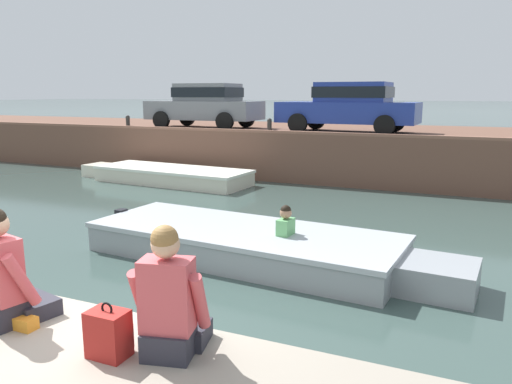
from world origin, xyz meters
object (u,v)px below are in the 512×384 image
at_px(car_left_inner_blue, 350,105).
at_px(bottle_drink, 17,299).
at_px(backpack_on_ledge, 110,334).
at_px(person_seated_right, 7,279).
at_px(car_leftmost_grey, 206,104).
at_px(motorboat_passing, 257,245).
at_px(mooring_bollard_west, 128,121).
at_px(boat_moored_west_cream, 166,175).
at_px(mooring_bollard_mid, 269,125).
at_px(person_seated_middle, 170,305).

height_order(car_left_inner_blue, bottle_drink, car_left_inner_blue).
bearing_deg(backpack_on_ledge, person_seated_right, 174.75).
bearing_deg(person_seated_right, car_left_inner_blue, 91.46).
relative_size(car_leftmost_grey, person_seated_right, 4.15).
height_order(motorboat_passing, backpack_on_ledge, backpack_on_ledge).
bearing_deg(car_leftmost_grey, person_seated_right, -67.07).
distance_m(mooring_bollard_west, backpack_on_ledge, 15.10).
xyz_separation_m(car_left_inner_blue, mooring_bollard_west, (-7.74, -1.06, -0.61)).
relative_size(boat_moored_west_cream, mooring_bollard_mid, 13.46).
xyz_separation_m(car_left_inner_blue, backpack_on_ledge, (1.43, -13.03, -1.32)).
height_order(motorboat_passing, car_leftmost_grey, car_leftmost_grey).
height_order(boat_moored_west_cream, motorboat_passing, motorboat_passing).
height_order(motorboat_passing, mooring_bollard_mid, mooring_bollard_mid).
bearing_deg(boat_moored_west_cream, mooring_bollard_mid, 30.88).
distance_m(car_leftmost_grey, bottle_drink, 13.89).
bearing_deg(bottle_drink, boat_moored_west_cream, 117.62).
relative_size(motorboat_passing, backpack_on_ledge, 15.81).
xyz_separation_m(boat_moored_west_cream, mooring_bollard_west, (-2.68, 1.66, 1.53)).
xyz_separation_m(boat_moored_west_cream, backpack_on_ledge, (6.49, -10.31, 0.82)).
bearing_deg(motorboat_passing, car_leftmost_grey, 124.07).
distance_m(motorboat_passing, bottle_drink, 4.48).
height_order(car_left_inner_blue, person_seated_middle, car_left_inner_blue).
bearing_deg(person_seated_right, mooring_bollard_mid, 102.37).
height_order(car_left_inner_blue, backpack_on_ledge, car_left_inner_blue).
height_order(car_leftmost_grey, mooring_bollard_mid, car_leftmost_grey).
bearing_deg(backpack_on_ledge, person_seated_middle, 28.26).
height_order(motorboat_passing, car_left_inner_blue, car_left_inner_blue).
bearing_deg(mooring_bollard_west, car_left_inner_blue, 7.77).
distance_m(car_leftmost_grey, car_left_inner_blue, 5.14).
relative_size(mooring_bollard_west, backpack_on_ledge, 1.09).
bearing_deg(boat_moored_west_cream, mooring_bollard_west, 148.15).
distance_m(person_seated_right, person_seated_middle, 1.48).
bearing_deg(mooring_bollard_west, person_seated_right, -55.82).
distance_m(mooring_bollard_mid, backpack_on_ledge, 12.56).
bearing_deg(person_seated_middle, person_seated_right, -176.08).
height_order(mooring_bollard_mid, backpack_on_ledge, mooring_bollard_mid).
relative_size(car_leftmost_grey, car_left_inner_blue, 0.93).
xyz_separation_m(person_seated_right, bottle_drink, (-0.14, 0.19, -0.28)).
bearing_deg(motorboat_passing, boat_moored_west_cream, 134.68).
xyz_separation_m(boat_moored_west_cream, person_seated_middle, (6.87, -10.11, 1.02)).
xyz_separation_m(mooring_bollard_mid, person_seated_right, (2.60, -11.88, -0.51)).
xyz_separation_m(boat_moored_west_cream, bottle_drink, (5.24, -10.02, 0.75)).
distance_m(mooring_bollard_west, person_seated_middle, 15.17).
height_order(mooring_bollard_mid, person_seated_right, mooring_bollard_mid).
relative_size(mooring_bollard_west, bottle_drink, 2.18).
xyz_separation_m(boat_moored_west_cream, car_leftmost_grey, (-0.09, 2.72, 2.14)).
xyz_separation_m(motorboat_passing, mooring_bollard_mid, (-2.77, 7.28, 1.51)).
bearing_deg(mooring_bollard_west, car_leftmost_grey, 22.20).
bearing_deg(motorboat_passing, person_seated_right, -92.09).
relative_size(mooring_bollard_mid, bottle_drink, 2.18).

